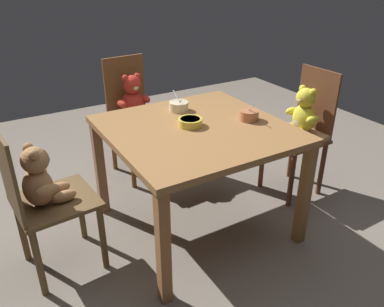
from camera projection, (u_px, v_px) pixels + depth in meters
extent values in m
cube|color=slate|center=(196.00, 227.00, 2.59)|extent=(5.20, 5.20, 0.04)
cube|color=olive|center=(196.00, 130.00, 2.27)|extent=(1.01, 1.01, 0.04)
cube|color=brown|center=(163.00, 249.00, 1.86)|extent=(0.06, 0.06, 0.66)
cube|color=brown|center=(304.00, 195.00, 2.29)|extent=(0.06, 0.06, 0.66)
cube|color=brown|center=(100.00, 169.00, 2.58)|extent=(0.06, 0.06, 0.66)
cube|color=#905D3D|center=(216.00, 139.00, 3.00)|extent=(0.06, 0.06, 0.66)
cube|color=brown|center=(295.00, 139.00, 2.77)|extent=(0.37, 0.37, 0.02)
cube|color=brown|center=(317.00, 102.00, 2.75)|extent=(0.02, 0.34, 0.47)
cylinder|color=brown|center=(262.00, 162.00, 2.92)|extent=(0.04, 0.04, 0.42)
cylinder|color=brown|center=(291.00, 180.00, 2.69)|extent=(0.04, 0.04, 0.42)
cylinder|color=brown|center=(292.00, 153.00, 3.06)|extent=(0.04, 0.04, 0.42)
cylinder|color=brown|center=(322.00, 169.00, 2.83)|extent=(0.04, 0.04, 0.42)
cube|color=tan|center=(295.00, 135.00, 2.76)|extent=(0.34, 0.34, 0.04)
ellipsoid|color=gold|center=(304.00, 118.00, 2.74)|extent=(0.15, 0.18, 0.20)
ellipsoid|color=beige|center=(299.00, 121.00, 2.72)|extent=(0.05, 0.10, 0.12)
sphere|color=gold|center=(306.00, 98.00, 2.67)|extent=(0.13, 0.13, 0.13)
ellipsoid|color=beige|center=(301.00, 100.00, 2.65)|extent=(0.05, 0.05, 0.04)
sphere|color=gold|center=(303.00, 89.00, 2.68)|extent=(0.05, 0.05, 0.05)
sphere|color=gold|center=(313.00, 92.00, 2.61)|extent=(0.05, 0.05, 0.05)
ellipsoid|color=gold|center=(292.00, 111.00, 2.79)|extent=(0.11, 0.06, 0.06)
ellipsoid|color=gold|center=(313.00, 120.00, 2.64)|extent=(0.11, 0.06, 0.06)
ellipsoid|color=gold|center=(287.00, 128.00, 2.76)|extent=(0.13, 0.06, 0.06)
ellipsoid|color=gold|center=(297.00, 132.00, 2.68)|extent=(0.13, 0.06, 0.06)
cube|color=brown|center=(138.00, 124.00, 3.02)|extent=(0.39, 0.43, 0.02)
cube|color=brown|center=(125.00, 87.00, 3.05)|extent=(0.34, 0.04, 0.48)
cylinder|color=brown|center=(133.00, 163.00, 2.91)|extent=(0.04, 0.04, 0.42)
cylinder|color=brown|center=(168.00, 153.00, 3.06)|extent=(0.04, 0.04, 0.42)
cylinder|color=brown|center=(113.00, 146.00, 3.17)|extent=(0.04, 0.04, 0.42)
cylinder|color=brown|center=(146.00, 138.00, 3.32)|extent=(0.04, 0.04, 0.42)
cube|color=tan|center=(138.00, 121.00, 3.01)|extent=(0.36, 0.40, 0.04)
ellipsoid|color=red|center=(133.00, 104.00, 3.00)|extent=(0.19, 0.16, 0.20)
ellipsoid|color=beige|center=(136.00, 107.00, 2.97)|extent=(0.10, 0.06, 0.12)
sphere|color=red|center=(132.00, 84.00, 2.93)|extent=(0.14, 0.14, 0.14)
ellipsoid|color=beige|center=(135.00, 87.00, 2.90)|extent=(0.06, 0.05, 0.04)
sphere|color=red|center=(125.00, 78.00, 2.89)|extent=(0.05, 0.05, 0.05)
sphere|color=red|center=(137.00, 76.00, 2.94)|extent=(0.05, 0.05, 0.05)
ellipsoid|color=red|center=(122.00, 104.00, 2.93)|extent=(0.06, 0.12, 0.06)
ellipsoid|color=red|center=(145.00, 99.00, 3.03)|extent=(0.06, 0.12, 0.06)
ellipsoid|color=red|center=(134.00, 118.00, 2.93)|extent=(0.07, 0.14, 0.06)
ellipsoid|color=red|center=(145.00, 115.00, 2.98)|extent=(0.07, 0.14, 0.06)
cube|color=brown|center=(56.00, 201.00, 2.06)|extent=(0.44, 0.42, 0.02)
cube|color=brown|center=(8.00, 174.00, 1.86)|extent=(0.05, 0.36, 0.44)
cylinder|color=brown|center=(103.00, 238.00, 2.13)|extent=(0.04, 0.04, 0.42)
cylinder|color=brown|center=(81.00, 210.00, 2.37)|extent=(0.04, 0.04, 0.42)
cylinder|color=brown|center=(39.00, 263.00, 1.95)|extent=(0.04, 0.04, 0.42)
cylinder|color=brown|center=(22.00, 230.00, 2.19)|extent=(0.04, 0.04, 0.42)
ellipsoid|color=#A6764C|center=(38.00, 187.00, 1.98)|extent=(0.16, 0.19, 0.20)
ellipsoid|color=beige|center=(48.00, 186.00, 2.01)|extent=(0.06, 0.10, 0.12)
sphere|color=#A6764C|center=(35.00, 160.00, 1.91)|extent=(0.14, 0.14, 0.14)
ellipsoid|color=beige|center=(45.00, 159.00, 1.94)|extent=(0.05, 0.06, 0.04)
sphere|color=#A6764C|center=(33.00, 155.00, 1.85)|extent=(0.05, 0.05, 0.05)
sphere|color=#A6764C|center=(28.00, 148.00, 1.92)|extent=(0.05, 0.05, 0.05)
ellipsoid|color=#A6764C|center=(48.00, 190.00, 1.90)|extent=(0.12, 0.07, 0.06)
ellipsoid|color=#A6764C|center=(36.00, 174.00, 2.05)|extent=(0.12, 0.07, 0.06)
ellipsoid|color=#A6764C|center=(64.00, 196.00, 2.03)|extent=(0.14, 0.07, 0.06)
ellipsoid|color=#A6764C|center=(58.00, 188.00, 2.10)|extent=(0.14, 0.07, 0.06)
cylinder|color=#B86F47|center=(249.00, 115.00, 2.35)|extent=(0.12, 0.12, 0.06)
cylinder|color=#B86F47|center=(249.00, 119.00, 2.36)|extent=(0.07, 0.07, 0.01)
cylinder|color=#CAAF93|center=(249.00, 111.00, 2.34)|extent=(0.10, 0.10, 0.01)
cylinder|color=#BCBCC1|center=(251.00, 107.00, 2.30)|extent=(0.03, 0.08, 0.06)
ellipsoid|color=#BCBCC1|center=(249.00, 111.00, 2.35)|extent=(0.03, 0.04, 0.01)
cylinder|color=beige|center=(179.00, 106.00, 2.50)|extent=(0.12, 0.12, 0.06)
cylinder|color=beige|center=(179.00, 110.00, 2.51)|extent=(0.07, 0.07, 0.01)
cylinder|color=beige|center=(179.00, 103.00, 2.48)|extent=(0.10, 0.10, 0.01)
cylinder|color=#BCBCC1|center=(177.00, 96.00, 2.49)|extent=(0.01, 0.09, 0.06)
ellipsoid|color=#BCBCC1|center=(179.00, 104.00, 2.48)|extent=(0.02, 0.03, 0.01)
cylinder|color=yellow|center=(190.00, 122.00, 2.27)|extent=(0.14, 0.14, 0.05)
cylinder|color=yellow|center=(190.00, 125.00, 2.28)|extent=(0.08, 0.08, 0.01)
cylinder|color=beige|center=(190.00, 119.00, 2.26)|extent=(0.12, 0.12, 0.01)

